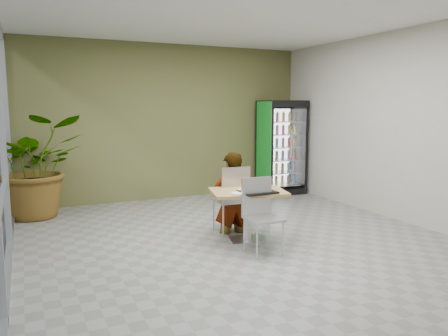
# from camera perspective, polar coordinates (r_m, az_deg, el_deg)

# --- Properties ---
(ground) EXTENTS (7.00, 7.00, 0.00)m
(ground) POSITION_cam_1_polar(r_m,az_deg,el_deg) (6.24, 2.73, -9.97)
(ground) COLOR gray
(ground) RESTS_ON ground
(room_envelope) EXTENTS (6.00, 7.00, 3.20)m
(room_envelope) POSITION_cam_1_polar(r_m,az_deg,el_deg) (5.95, 2.83, 4.85)
(room_envelope) COLOR #BAB2A7
(room_envelope) RESTS_ON ground
(dining_table) EXTENTS (1.18, 0.95, 0.75)m
(dining_table) POSITION_cam_1_polar(r_m,az_deg,el_deg) (6.24, 3.15, -4.86)
(dining_table) COLOR #9D7143
(dining_table) RESTS_ON ground
(chair_far) EXTENTS (0.47, 0.48, 1.04)m
(chair_far) POSITION_cam_1_polar(r_m,az_deg,el_deg) (6.64, 1.17, -3.44)
(chair_far) COLOR #B6B9BB
(chair_far) RESTS_ON ground
(chair_near) EXTENTS (0.45, 0.46, 0.99)m
(chair_near) POSITION_cam_1_polar(r_m,az_deg,el_deg) (5.84, 4.72, -5.34)
(chair_near) COLOR #B6B9BB
(chair_near) RESTS_ON ground
(seated_woman) EXTENTS (0.58, 0.39, 1.55)m
(seated_woman) POSITION_cam_1_polar(r_m,az_deg,el_deg) (6.72, 0.98, -4.47)
(seated_woman) COLOR black
(seated_woman) RESTS_ON ground
(pizza_plate) EXTENTS (0.36, 0.34, 0.03)m
(pizza_plate) POSITION_cam_1_polar(r_m,az_deg,el_deg) (6.24, 3.09, -2.71)
(pizza_plate) COLOR white
(pizza_plate) RESTS_ON dining_table
(soda_cup) EXTENTS (0.09, 0.09, 0.16)m
(soda_cup) POSITION_cam_1_polar(r_m,az_deg,el_deg) (6.29, 5.45, -2.10)
(soda_cup) COLOR white
(soda_cup) RESTS_ON dining_table
(napkin_stack) EXTENTS (0.22, 0.22, 0.02)m
(napkin_stack) POSITION_cam_1_polar(r_m,az_deg,el_deg) (5.92, 1.90, -3.35)
(napkin_stack) COLOR white
(napkin_stack) RESTS_ON dining_table
(cafeteria_tray) EXTENTS (0.49, 0.36, 0.03)m
(cafeteria_tray) POSITION_cam_1_polar(r_m,az_deg,el_deg) (6.02, 4.42, -3.15)
(cafeteria_tray) COLOR black
(cafeteria_tray) RESTS_ON dining_table
(beverage_fridge) EXTENTS (0.97, 0.76, 2.06)m
(beverage_fridge) POSITION_cam_1_polar(r_m,az_deg,el_deg) (9.80, 7.54, 2.71)
(beverage_fridge) COLOR black
(beverage_fridge) RESTS_ON ground
(potted_plant) EXTENTS (1.78, 1.58, 1.80)m
(potted_plant) POSITION_cam_1_polar(r_m,az_deg,el_deg) (8.27, -23.31, 0.24)
(potted_plant) COLOR #2F6A2A
(potted_plant) RESTS_ON ground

